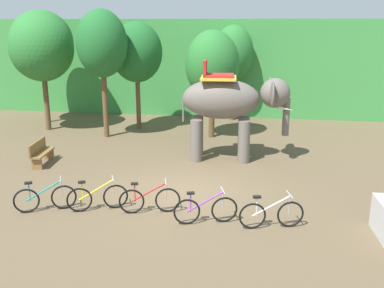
% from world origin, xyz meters
% --- Properties ---
extents(ground_plane, '(80.00, 80.00, 0.00)m').
position_xyz_m(ground_plane, '(0.00, 0.00, 0.00)').
color(ground_plane, brown).
extents(foliage_hedge, '(36.00, 6.00, 5.28)m').
position_xyz_m(foliage_hedge, '(0.00, 14.34, 2.64)').
color(foliage_hedge, '#3D8E42').
rests_on(foliage_hedge, ground).
extents(tree_left, '(3.15, 3.15, 5.73)m').
position_xyz_m(tree_left, '(-8.78, 8.75, 4.13)').
color(tree_left, brown).
rests_on(tree_left, ground).
extents(tree_far_right, '(2.98, 2.98, 5.51)m').
position_xyz_m(tree_far_right, '(-7.98, 7.13, 3.93)').
color(tree_far_right, brown).
rests_on(tree_far_right, ground).
extents(tree_far_left, '(2.24, 2.24, 5.70)m').
position_xyz_m(tree_far_left, '(-4.69, 6.24, 4.19)').
color(tree_far_left, brown).
rests_on(tree_far_left, ground).
extents(tree_center_left, '(2.47, 2.47, 5.17)m').
position_xyz_m(tree_center_left, '(-3.65, 8.10, 3.72)').
color(tree_center_left, brown).
rests_on(tree_center_left, ground).
extents(tree_center_right, '(2.39, 2.39, 4.82)m').
position_xyz_m(tree_center_right, '(0.11, 6.92, 3.28)').
color(tree_center_right, brown).
rests_on(tree_center_right, ground).
extents(tree_center, '(2.07, 2.07, 4.99)m').
position_xyz_m(tree_center, '(0.82, 10.76, 3.52)').
color(tree_center, brown).
rests_on(tree_center, ground).
extents(elephant, '(4.18, 2.09, 3.78)m').
position_xyz_m(elephant, '(1.13, 3.68, 2.20)').
color(elephant, '#665E56').
rests_on(elephant, ground).
extents(bike_teal, '(1.58, 0.80, 0.92)m').
position_xyz_m(bike_teal, '(-3.63, -1.92, 0.39)').
color(bike_teal, black).
rests_on(bike_teal, ground).
extents(bike_yellow, '(1.59, 0.78, 0.92)m').
position_xyz_m(bike_yellow, '(-2.20, -1.65, 0.39)').
color(bike_yellow, black).
rests_on(bike_yellow, ground).
extents(bike_red, '(1.67, 0.60, 0.92)m').
position_xyz_m(bike_red, '(-0.71, -1.61, 0.39)').
color(bike_red, black).
rests_on(bike_red, ground).
extents(bike_purple, '(1.65, 0.65, 0.92)m').
position_xyz_m(bike_purple, '(0.91, -2.03, 0.39)').
color(bike_purple, black).
rests_on(bike_purple, ground).
extents(bike_white, '(1.67, 0.61, 0.92)m').
position_xyz_m(bike_white, '(2.61, -2.05, 0.39)').
color(bike_white, black).
rests_on(bike_white, ground).
extents(wooden_bench, '(0.56, 1.53, 0.89)m').
position_xyz_m(wooden_bench, '(-5.73, 1.96, 0.48)').
color(wooden_bench, brown).
rests_on(wooden_bench, ground).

